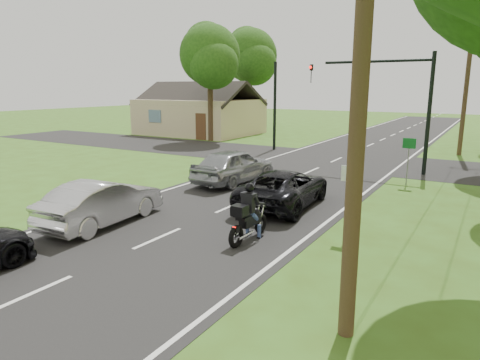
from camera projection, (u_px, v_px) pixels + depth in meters
name	position (u px, v px, depth m)	size (l,w,h in m)	color
ground	(158.00, 239.00, 12.45)	(140.00, 140.00, 0.00)	#395718
road	(296.00, 178.00, 20.83)	(8.00, 100.00, 0.01)	black
cross_road	(336.00, 160.00, 25.85)	(60.00, 7.00, 0.01)	black
motorcycle_rider	(248.00, 218.00, 12.16)	(0.56, 1.98, 1.71)	black
dark_suv	(284.00, 188.00, 15.74)	(2.25, 4.89, 1.36)	black
silver_sedan	(102.00, 202.00, 13.62)	(1.51, 4.34, 1.43)	silver
silver_suv	(234.00, 165.00, 19.59)	(1.87, 4.66, 1.59)	#96999D
traffic_signal	(391.00, 91.00, 21.62)	(6.38, 0.44, 6.00)	black
signal_pole_far	(275.00, 107.00, 29.51)	(0.20, 0.20, 6.00)	black
utility_pole_near	(363.00, 36.00, 6.58)	(1.60, 0.28, 10.00)	#503924
utility_pole_far	(468.00, 75.00, 26.69)	(1.60, 0.28, 10.00)	#503924
sign_white	(350.00, 184.00, 12.24)	(0.55, 0.07, 2.12)	slate
sign_green	(409.00, 150.00, 18.85)	(0.55, 0.07, 2.12)	slate
tree_left_near	(211.00, 58.00, 33.53)	(5.12, 4.96, 9.22)	#332316
tree_left_far	(252.00, 58.00, 42.75)	(5.76, 5.58, 10.14)	#332316
house	(200.00, 115.00, 40.22)	(10.20, 8.00, 4.84)	tan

